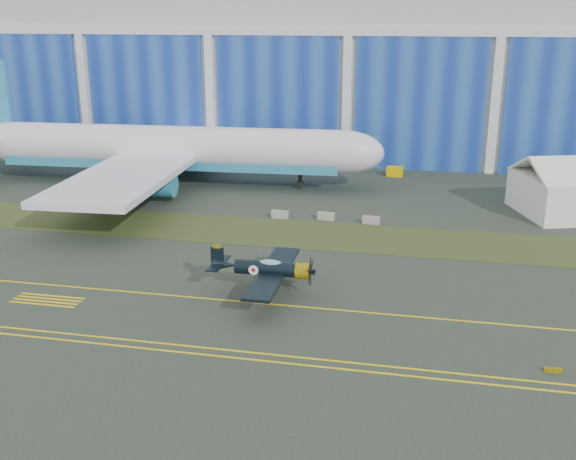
% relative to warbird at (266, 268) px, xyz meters
% --- Properties ---
extents(ground, '(260.00, 260.00, 0.00)m').
position_rel_warbird_xyz_m(ground, '(0.09, 3.21, -2.47)').
color(ground, '#313A2F').
rests_on(ground, ground).
extents(grass_median, '(260.00, 10.00, 0.02)m').
position_rel_warbird_xyz_m(grass_median, '(0.09, 17.21, -2.45)').
color(grass_median, '#475128').
rests_on(grass_median, ground).
extents(hangar, '(220.00, 45.70, 30.00)m').
position_rel_warbird_xyz_m(hangar, '(0.09, 75.00, 12.49)').
color(hangar, silver).
rests_on(hangar, ground).
extents(taxiway_centreline, '(200.00, 0.20, 0.02)m').
position_rel_warbird_xyz_m(taxiway_centreline, '(0.09, -1.79, -2.46)').
color(taxiway_centreline, yellow).
rests_on(taxiway_centreline, ground).
extents(edge_line_near, '(80.00, 0.20, 0.02)m').
position_rel_warbird_xyz_m(edge_line_near, '(0.09, -11.29, -2.46)').
color(edge_line_near, yellow).
rests_on(edge_line_near, ground).
extents(edge_line_far, '(80.00, 0.20, 0.02)m').
position_rel_warbird_xyz_m(edge_line_far, '(0.09, -10.29, -2.46)').
color(edge_line_far, yellow).
rests_on(edge_line_far, ground).
extents(hold_short_ladder, '(6.00, 2.40, 0.02)m').
position_rel_warbird_xyz_m(hold_short_ladder, '(-17.91, -4.89, -2.46)').
color(hold_short_ladder, yellow).
rests_on(hold_short_ladder, ground).
extents(guard_board_right, '(1.20, 0.15, 0.35)m').
position_rel_warbird_xyz_m(guard_board_right, '(22.09, -8.79, -2.30)').
color(guard_board_right, yellow).
rests_on(guard_board_right, ground).
extents(warbird, '(10.22, 12.32, 3.65)m').
position_rel_warbird_xyz_m(warbird, '(0.00, 0.00, 0.00)').
color(warbird, black).
rests_on(warbird, ground).
extents(jetliner, '(70.15, 60.57, 23.38)m').
position_rel_warbird_xyz_m(jetliner, '(-22.79, 36.33, 9.22)').
color(jetliner, silver).
rests_on(jetliner, ground).
extents(shipping_container, '(5.94, 3.26, 2.43)m').
position_rel_warbird_xyz_m(shipping_container, '(-3.83, 50.67, -1.26)').
color(shipping_container, silver).
rests_on(shipping_container, ground).
extents(tug, '(2.48, 1.65, 1.39)m').
position_rel_warbird_xyz_m(tug, '(8.19, 47.57, -1.78)').
color(tug, '#E0B800').
rests_on(tug, ground).
extents(barrier_a, '(2.01, 0.64, 0.90)m').
position_rel_warbird_xyz_m(barrier_a, '(-3.87, 22.70, -2.02)').
color(barrier_a, gray).
rests_on(barrier_a, ground).
extents(barrier_b, '(2.06, 0.82, 0.90)m').
position_rel_warbird_xyz_m(barrier_b, '(1.60, 23.10, -2.02)').
color(barrier_b, '#9A9C8B').
rests_on(barrier_b, ground).
extents(barrier_c, '(2.05, 0.81, 0.90)m').
position_rel_warbird_xyz_m(barrier_c, '(6.93, 22.59, -2.02)').
color(barrier_c, '#97889A').
rests_on(barrier_c, ground).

